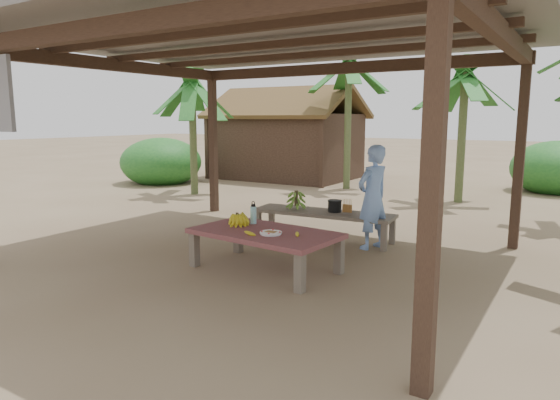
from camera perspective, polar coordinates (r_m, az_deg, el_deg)
The scene contains 17 objects.
ground at distance 6.88m, azimuth -1.53°, elevation -6.51°, with size 80.00×80.00×0.00m, color brown.
pavilion at distance 6.68m, azimuth -1.81°, elevation 17.08°, with size 6.60×5.60×2.95m.
work_table at distance 6.20m, azimuth -1.74°, elevation -4.13°, with size 1.88×1.15×0.50m.
bench at distance 7.77m, azimuth 4.96°, elevation -1.71°, with size 2.24×0.78×0.45m.
ripe_banana_bunch at distance 6.51m, azimuth -4.91°, elevation -2.10°, with size 0.30×0.26×0.18m, color yellow, non-canonical shape.
plate at distance 5.99m, azimuth -1.06°, elevation -3.80°, with size 0.27×0.27×0.04m.
loose_banana_front at distance 5.97m, azimuth -3.46°, elevation -3.83°, with size 0.04×0.18×0.04m, color yellow.
loose_banana_side at distance 5.92m, azimuth 1.98°, elevation -3.91°, with size 0.04×0.13×0.04m, color yellow.
water_flask at distance 6.59m, azimuth -3.06°, elevation -1.63°, with size 0.08×0.08×0.30m.
green_banana_stalk at distance 7.91m, azimuth 1.86°, elevation 0.08°, with size 0.27×0.27×0.31m, color #598C2D, non-canonical shape.
cooking_pot at distance 7.72m, azimuth 6.27°, elevation -0.72°, with size 0.21×0.21×0.18m, color black.
skewer_rack at distance 7.55m, azimuth 7.69°, elevation -0.73°, with size 0.18×0.08×0.24m, color #A57F47, non-canonical shape.
woman at distance 7.29m, azimuth 10.55°, elevation 0.31°, with size 0.55×0.36×1.51m, color #6D8ECE.
hut at distance 15.81m, azimuth 0.82°, elevation 6.54°, with size 4.40×3.43×2.85m.
banana_plant_n at distance 11.86m, azimuth 20.37°, elevation 12.17°, with size 1.80×1.80×3.07m.
banana_plant_nw at distance 13.50m, azimuth 7.88°, elevation 14.31°, with size 1.80×1.80×3.57m.
banana_plant_w at distance 12.53m, azimuth -10.04°, elevation 11.84°, with size 1.80×1.80×2.94m.
Camera 1 is at (3.65, -5.52, 1.88)m, focal length 32.00 mm.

